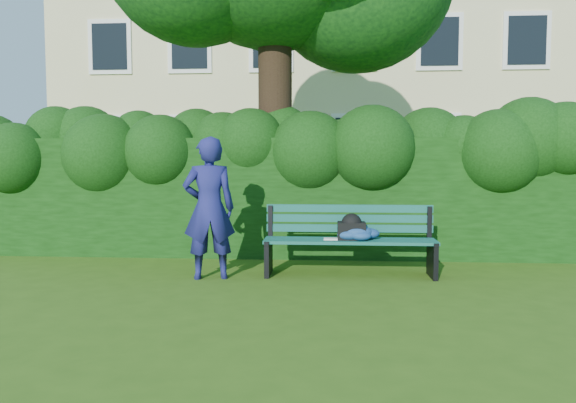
{
  "coord_description": "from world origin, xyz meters",
  "views": [
    {
      "loc": [
        0.53,
        -6.48,
        1.49
      ],
      "look_at": [
        0.0,
        0.6,
        0.95
      ],
      "focal_mm": 35.0,
      "sensor_mm": 36.0,
      "label": 1
    }
  ],
  "objects": [
    {
      "name": "hedge",
      "position": [
        0.0,
        2.2,
        0.9
      ],
      "size": [
        10.0,
        1.0,
        1.8
      ],
      "color": "black",
      "rests_on": "ground"
    },
    {
      "name": "park_bench",
      "position": [
        0.81,
        0.67,
        0.5
      ],
      "size": [
        2.18,
        0.57,
        0.89
      ],
      "rotation": [
        0.0,
        0.0,
        0.01
      ],
      "color": "#0E4A45",
      "rests_on": "ground"
    },
    {
      "name": "apartment_building",
      "position": [
        -0.0,
        13.99,
        6.0
      ],
      "size": [
        16.0,
        8.08,
        12.0
      ],
      "color": "#CBC088",
      "rests_on": "ground"
    },
    {
      "name": "man_reading",
      "position": [
        -0.96,
        0.35,
        0.88
      ],
      "size": [
        0.73,
        0.57,
        1.76
      ],
      "primitive_type": "imported",
      "rotation": [
        0.0,
        0.0,
        3.39
      ],
      "color": "navy",
      "rests_on": "ground"
    },
    {
      "name": "ground",
      "position": [
        0.0,
        0.0,
        0.0
      ],
      "size": [
        80.0,
        80.0,
        0.0
      ],
      "primitive_type": "plane",
      "color": "#345814",
      "rests_on": "ground"
    }
  ]
}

